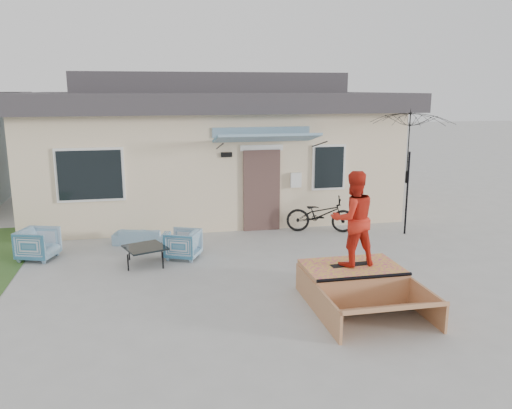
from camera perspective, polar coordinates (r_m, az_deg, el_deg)
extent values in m
plane|color=#A5A4A1|center=(9.21, 0.45, -10.44)|extent=(90.00, 90.00, 0.00)
cube|color=beige|center=(16.51, -5.41, 5.25)|extent=(10.00, 7.00, 3.00)
cube|color=#303037|center=(16.38, -5.54, 11.34)|extent=(10.80, 7.80, 0.50)
cube|color=#303037|center=(16.38, -5.58, 13.26)|extent=(7.50, 4.50, 0.60)
cube|color=brown|center=(13.29, 0.63, 1.54)|extent=(0.95, 0.08, 2.10)
cube|color=white|center=(12.98, -17.83, 3.14)|extent=(1.60, 0.06, 1.30)
cube|color=white|center=(13.70, 8.02, 4.09)|extent=(0.90, 0.06, 1.20)
cube|color=teal|center=(12.59, 1.14, 7.36)|extent=(2.50, 1.09, 0.29)
imported|color=teal|center=(12.56, -12.51, -3.15)|extent=(1.36, 0.72, 0.51)
imported|color=teal|center=(12.11, -22.93, -3.89)|extent=(0.88, 0.91, 0.74)
imported|color=teal|center=(11.35, -8.08, -4.21)|extent=(0.84, 0.86, 0.69)
cube|color=black|center=(11.14, -12.09, -5.51)|extent=(1.01, 1.01, 0.38)
imported|color=black|center=(13.33, 7.15, -0.67)|extent=(1.86, 1.09, 1.12)
cylinder|color=black|center=(13.48, 16.34, 1.19)|extent=(0.05, 0.05, 2.10)
imported|color=black|center=(13.36, 16.52, 4.13)|extent=(2.58, 2.49, 0.90)
cube|color=black|center=(9.34, 10.44, -6.49)|extent=(0.76, 0.24, 0.05)
imported|color=red|center=(9.10, 10.66, -1.37)|extent=(0.87, 0.70, 1.67)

